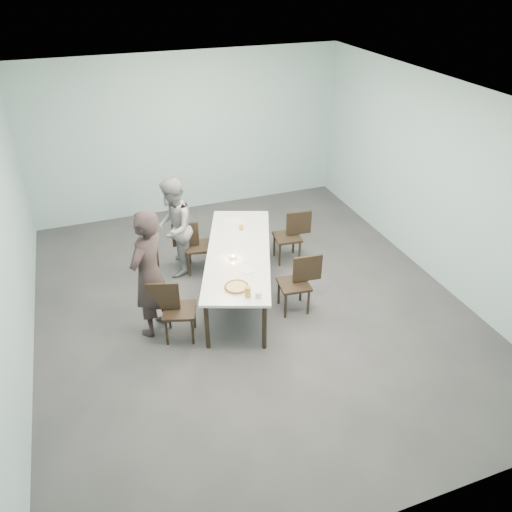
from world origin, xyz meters
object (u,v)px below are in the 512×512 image
object	(u,v)px
chair_far_right	(292,233)
diner_far	(174,228)
amber_tumbler	(241,227)
beer_glass	(248,292)
water_tumbler	(258,295)
table	(239,254)
diner_near	(149,274)
side_plate	(247,271)
chair_near_right	(300,279)
chair_far_left	(193,243)
chair_near_left	(173,306)
tealight	(233,257)
pizza	(237,287)

from	to	relation	value
chair_far_right	diner_far	size ratio (longest dim) A/B	0.54
diner_far	amber_tumbler	bearing A→B (deg)	91.24
chair_far_right	beer_glass	size ratio (longest dim) A/B	5.80
water_tumbler	amber_tumbler	world-z (taller)	water_tumbler
table	diner_near	xyz separation A→B (m)	(-1.35, -0.40, 0.21)
table	side_plate	size ratio (longest dim) A/B	15.28
diner_far	side_plate	distance (m)	1.64
beer_glass	chair_far_right	bearing A→B (deg)	51.83
chair_near_right	beer_glass	distance (m)	1.09
chair_far_left	diner_near	xyz separation A→B (m)	(-0.87, -1.27, 0.40)
chair_near_left	beer_glass	distance (m)	1.05
diner_near	tealight	xyz separation A→B (m)	(1.21, 0.22, -0.13)
side_plate	water_tumbler	xyz separation A→B (m)	(-0.07, -0.62, 0.04)
chair_far_right	beer_glass	distance (m)	2.26
water_tumbler	tealight	distance (m)	0.99
chair_near_right	water_tumbler	world-z (taller)	chair_near_right
pizza	amber_tumbler	size ratio (longest dim) A/B	4.25
water_tumbler	chair_near_right	bearing A→B (deg)	32.71
side_plate	beer_glass	bearing A→B (deg)	-108.43
diner_near	water_tumbler	world-z (taller)	diner_near
pizza	beer_glass	distance (m)	0.25
chair_near_left	chair_near_right	distance (m)	1.82
side_plate	beer_glass	xyz separation A→B (m)	(-0.19, -0.56, 0.07)
beer_glass	diner_near	bearing A→B (deg)	147.44
chair_near_left	chair_near_right	size ratio (longest dim) A/B	1.00
pizza	amber_tumbler	bearing A→B (deg)	69.21
chair_far_left	chair_far_right	world-z (taller)	same
diner_near	side_plate	xyz separation A→B (m)	(1.30, -0.15, -0.15)
pizza	amber_tumbler	world-z (taller)	amber_tumbler
table	side_plate	world-z (taller)	side_plate
chair_near_left	beer_glass	size ratio (longest dim) A/B	5.80
diner_near	pizza	size ratio (longest dim) A/B	5.32
diner_near	amber_tumbler	size ratio (longest dim) A/B	22.60
water_tumbler	chair_far_right	bearing A→B (deg)	55.20
tealight	amber_tumbler	size ratio (longest dim) A/B	0.70
chair_far_right	amber_tumbler	world-z (taller)	chair_far_right
chair_far_right	diner_far	world-z (taller)	diner_far
diner_far	amber_tumbler	xyz separation A→B (m)	(1.00, -0.33, -0.01)
table	tealight	distance (m)	0.23
pizza	amber_tumbler	xyz separation A→B (m)	(0.56, 1.47, 0.02)
pizza	tealight	world-z (taller)	tealight
water_tumbler	pizza	bearing A→B (deg)	123.86
diner_near	side_plate	size ratio (longest dim) A/B	10.04
diner_far	pizza	size ratio (longest dim) A/B	4.70
diner_near	tealight	distance (m)	1.24
diner_far	amber_tumbler	size ratio (longest dim) A/B	19.96
chair_near_right	beer_glass	world-z (taller)	beer_glass
table	chair_near_left	xyz separation A→B (m)	(-1.12, -0.64, -0.19)
diner_near	diner_far	size ratio (longest dim) A/B	1.13
chair_far_left	chair_near_right	distance (m)	1.92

